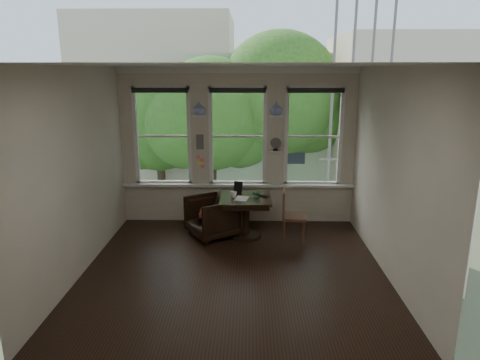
{
  "coord_description": "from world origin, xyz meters",
  "views": [
    {
      "loc": [
        0.22,
        -5.93,
        2.94
      ],
      "look_at": [
        0.07,
        0.9,
        1.18
      ],
      "focal_mm": 32.0,
      "sensor_mm": 36.0,
      "label": 1
    }
  ],
  "objects_px": {
    "armchair_left": "(213,217)",
    "laptop": "(259,195)",
    "mug": "(234,195)",
    "side_chair_right": "(294,216)",
    "table": "(246,217)"
  },
  "relations": [
    {
      "from": "side_chair_right",
      "to": "laptop",
      "type": "relative_size",
      "value": 2.96
    },
    {
      "from": "laptop",
      "to": "mug",
      "type": "bearing_deg",
      "value": -133.54
    },
    {
      "from": "side_chair_right",
      "to": "table",
      "type": "bearing_deg",
      "value": 83.37
    },
    {
      "from": "mug",
      "to": "table",
      "type": "bearing_deg",
      "value": 6.22
    },
    {
      "from": "table",
      "to": "side_chair_right",
      "type": "height_order",
      "value": "side_chair_right"
    },
    {
      "from": "table",
      "to": "armchair_left",
      "type": "relative_size",
      "value": 1.1
    },
    {
      "from": "table",
      "to": "side_chair_right",
      "type": "xyz_separation_m",
      "value": [
        0.85,
        -0.17,
        0.09
      ]
    },
    {
      "from": "armchair_left",
      "to": "laptop",
      "type": "xyz_separation_m",
      "value": [
        0.84,
        0.05,
        0.39
      ]
    },
    {
      "from": "table",
      "to": "mug",
      "type": "xyz_separation_m",
      "value": [
        -0.21,
        -0.02,
        0.43
      ]
    },
    {
      "from": "side_chair_right",
      "to": "laptop",
      "type": "xyz_separation_m",
      "value": [
        -0.61,
        0.25,
        0.3
      ]
    },
    {
      "from": "armchair_left",
      "to": "side_chair_right",
      "type": "distance_m",
      "value": 1.47
    },
    {
      "from": "side_chair_right",
      "to": "laptop",
      "type": "height_order",
      "value": "side_chair_right"
    },
    {
      "from": "table",
      "to": "laptop",
      "type": "relative_size",
      "value": 2.9
    },
    {
      "from": "table",
      "to": "side_chair_right",
      "type": "bearing_deg",
      "value": -11.31
    },
    {
      "from": "side_chair_right",
      "to": "mug",
      "type": "xyz_separation_m",
      "value": [
        -1.06,
        0.15,
        0.34
      ]
    }
  ]
}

